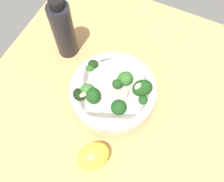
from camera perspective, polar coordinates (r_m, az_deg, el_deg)
ground_plane at (r=63.84cm, az=1.18°, el=-0.42°), size 64.45×64.45×3.25cm
bowl_of_broccoli at (r=58.02cm, az=0.06°, el=-0.21°), size 19.99×19.99×8.77cm
lemon_wedge at (r=54.66cm, az=-4.33°, el=-14.58°), size 9.00×8.81×5.11cm
bottle_tall at (r=63.05cm, az=-11.16°, el=13.61°), size 5.34×5.34×18.10cm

